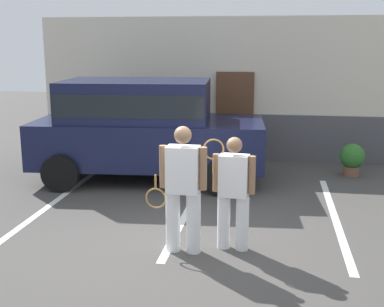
% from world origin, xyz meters
% --- Properties ---
extents(ground_plane, '(40.00, 40.00, 0.00)m').
position_xyz_m(ground_plane, '(0.00, 0.00, 0.00)').
color(ground_plane, '#423F3D').
extents(parking_stripe_0, '(0.12, 4.40, 0.01)m').
position_xyz_m(parking_stripe_0, '(-2.71, 1.50, 0.00)').
color(parking_stripe_0, silver).
rests_on(parking_stripe_0, ground_plane).
extents(parking_stripe_1, '(0.12, 4.40, 0.01)m').
position_xyz_m(parking_stripe_1, '(-0.27, 1.50, 0.00)').
color(parking_stripe_1, silver).
rests_on(parking_stripe_1, ground_plane).
extents(parking_stripe_2, '(0.12, 4.40, 0.01)m').
position_xyz_m(parking_stripe_2, '(2.16, 1.50, 0.00)').
color(parking_stripe_2, silver).
rests_on(parking_stripe_2, ground_plane).
extents(house_frontage, '(9.19, 0.40, 3.38)m').
position_xyz_m(house_frontage, '(0.00, 5.60, 1.59)').
color(house_frontage, beige).
rests_on(house_frontage, ground_plane).
extents(parked_suv, '(4.73, 2.44, 2.05)m').
position_xyz_m(parked_suv, '(-1.48, 3.22, 1.15)').
color(parked_suv, '#141938').
rests_on(parked_suv, ground_plane).
extents(tennis_player_man, '(0.90, 0.29, 1.74)m').
position_xyz_m(tennis_player_man, '(-0.06, -0.25, 0.90)').
color(tennis_player_man, white).
rests_on(tennis_player_man, ground_plane).
extents(tennis_player_woman, '(0.73, 0.29, 1.58)m').
position_xyz_m(tennis_player_woman, '(0.60, -0.05, 0.83)').
color(tennis_player_woman, white).
rests_on(tennis_player_woman, ground_plane).
extents(potted_plant_by_porch, '(0.52, 0.52, 0.69)m').
position_xyz_m(potted_plant_by_porch, '(2.80, 4.23, 0.38)').
color(potted_plant_by_porch, brown).
rests_on(potted_plant_by_porch, ground_plane).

